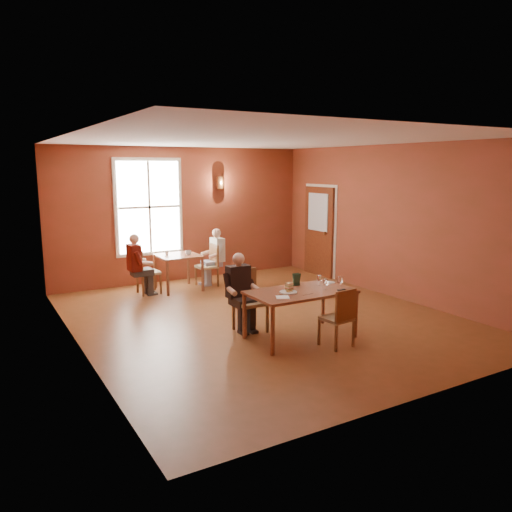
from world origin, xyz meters
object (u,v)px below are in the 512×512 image
second_table (179,272)px  chair_diner_maroon (148,271)px  chair_diner_main (250,301)px  diner_white (208,259)px  chair_diner_white (207,266)px  diner_main (251,295)px  main_table (300,314)px  diner_maroon (147,264)px  chair_empty (337,317)px

second_table → chair_diner_maroon: chair_diner_maroon is taller
chair_diner_main → chair_diner_maroon: bearing=-78.8°
diner_white → chair_diner_white: bearing=90.0°
chair_diner_white → chair_diner_maroon: (-1.30, 0.00, 0.01)m
diner_main → chair_diner_maroon: (-0.62, 3.15, -0.13)m
chair_diner_white → diner_main: bearing=167.8°
main_table → diner_main: diner_main is taller
second_table → diner_maroon: size_ratio=0.69×
chair_diner_white → diner_white: diner_white is taller
chair_diner_maroon → chair_diner_white: bearing=90.0°
chair_diner_main → diner_maroon: 3.19m
main_table → second_table: size_ratio=1.86×
main_table → chair_empty: size_ratio=1.81×
chair_diner_main → chair_empty: bearing=122.1°
diner_main → chair_empty: diner_main is taller
chair_empty → second_table: chair_empty is taller
diner_main → diner_maroon: (-0.65, 3.15, 0.01)m
chair_diner_main → chair_empty: size_ratio=1.12×
chair_diner_white → diner_maroon: size_ratio=0.74×
chair_empty → diner_white: (-0.04, 4.32, 0.16)m
diner_main → second_table: (0.03, 3.15, -0.22)m
diner_main → second_table: size_ratio=1.41×
diner_main → diner_white: diner_white is taller
diner_main → chair_empty: size_ratio=1.37×
chair_diner_white → second_table: bearing=90.0°
chair_diner_white → chair_diner_maroon: size_ratio=0.98×
main_table → chair_empty: (0.25, -0.55, 0.07)m
chair_diner_main → diner_main: size_ratio=0.82×
second_table → diner_maroon: 0.72m
second_table → diner_maroon: (-0.68, 0.00, 0.24)m
second_table → diner_white: 0.72m
chair_empty → diner_white: 4.32m
main_table → chair_diner_white: 3.78m
chair_diner_main → chair_diner_maroon: 3.18m
chair_diner_white → main_table: bearing=177.2°
second_table → chair_diner_main: bearing=-90.6°
main_table → chair_diner_main: size_ratio=1.61×
second_table → diner_main: bearing=-90.6°
chair_empty → second_table: size_ratio=1.03×
second_table → chair_diner_white: 0.65m
diner_maroon → chair_empty: bearing=17.9°
diner_main → diner_maroon: bearing=-78.4°
main_table → chair_diner_white: chair_diner_white is taller
second_table → chair_diner_white: chair_diner_white is taller
diner_white → second_table: bearing=90.0°
second_table → main_table: bearing=-82.9°
chair_empty → chair_diner_white: size_ratio=0.96×
chair_empty → chair_diner_main: bearing=116.8°
diner_white → diner_maroon: diner_maroon is taller
chair_diner_white → diner_white: size_ratio=0.76×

